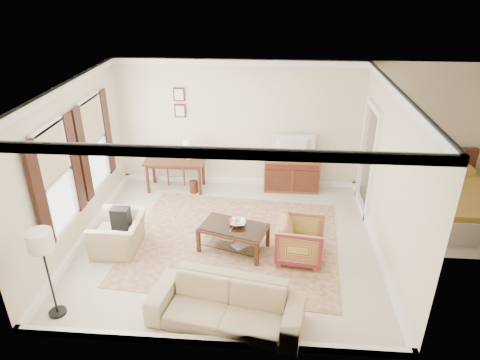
# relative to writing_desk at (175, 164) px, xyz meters

# --- Properties ---
(room_shell) EXTENTS (5.51, 5.01, 2.91)m
(room_shell) POSITION_rel_writing_desk_xyz_m (1.41, -2.06, 1.85)
(room_shell) COLOR beige
(room_shell) RESTS_ON ground
(annex_bedroom) EXTENTS (3.00, 2.70, 2.90)m
(annex_bedroom) POSITION_rel_writing_desk_xyz_m (5.90, -0.91, -0.28)
(annex_bedroom) COLOR beige
(annex_bedroom) RESTS_ON ground
(window_front) EXTENTS (0.12, 1.56, 1.80)m
(window_front) POSITION_rel_writing_desk_xyz_m (-1.29, -2.76, 0.93)
(window_front) COLOR #CCB284
(window_front) RESTS_ON room_shell
(window_rear) EXTENTS (0.12, 1.56, 1.80)m
(window_rear) POSITION_rel_writing_desk_xyz_m (-1.29, -1.16, 0.93)
(window_rear) COLOR #CCB284
(window_rear) RESTS_ON room_shell
(doorway) EXTENTS (0.10, 1.12, 2.25)m
(doorway) POSITION_rel_writing_desk_xyz_m (4.12, -0.56, 0.45)
(doorway) COLOR white
(doorway) RESTS_ON room_shell
(rug) EXTENTS (4.10, 3.60, 0.01)m
(rug) POSITION_rel_writing_desk_xyz_m (1.50, -2.04, -0.62)
(rug) COLOR #5B2F1E
(rug) RESTS_ON room_shell
(writing_desk) EXTENTS (1.34, 0.67, 0.73)m
(writing_desk) POSITION_rel_writing_desk_xyz_m (0.00, 0.00, 0.00)
(writing_desk) COLOR #4C2315
(writing_desk) RESTS_ON room_shell
(desk_chair) EXTENTS (0.48, 0.48, 1.05)m
(desk_chair) POSITION_rel_writing_desk_xyz_m (-0.04, 0.35, -0.10)
(desk_chair) COLOR brown
(desk_chair) RESTS_ON room_shell
(desk_lamp) EXTENTS (0.32, 0.32, 0.50)m
(desk_lamp) POSITION_rel_writing_desk_xyz_m (0.32, 0.00, 0.36)
(desk_lamp) COLOR silver
(desk_lamp) RESTS_ON writing_desk
(framed_prints) EXTENTS (0.25, 0.04, 0.68)m
(framed_prints) POSITION_rel_writing_desk_xyz_m (0.10, 0.41, 1.32)
(framed_prints) COLOR #4C2315
(framed_prints) RESTS_ON room_shell
(sideboard) EXTENTS (1.24, 0.48, 0.76)m
(sideboard) POSITION_rel_writing_desk_xyz_m (2.64, 0.17, -0.24)
(sideboard) COLOR brown
(sideboard) RESTS_ON room_shell
(tv) EXTENTS (0.92, 0.53, 0.12)m
(tv) POSITION_rel_writing_desk_xyz_m (2.64, 0.15, 0.60)
(tv) COLOR black
(tv) RESTS_ON sideboard
(coffee_table) EXTENTS (1.31, 0.99, 0.49)m
(coffee_table) POSITION_rel_writing_desk_xyz_m (1.54, -2.29, -0.24)
(coffee_table) COLOR #4C2315
(coffee_table) RESTS_ON room_shell
(fruit_bowl) EXTENTS (0.42, 0.42, 0.10)m
(fruit_bowl) POSITION_rel_writing_desk_xyz_m (1.60, -2.24, -0.08)
(fruit_bowl) COLOR silver
(fruit_bowl) RESTS_ON coffee_table
(book_a) EXTENTS (0.28, 0.11, 0.38)m
(book_a) POSITION_rel_writing_desk_xyz_m (1.36, -2.14, -0.43)
(book_a) COLOR brown
(book_a) RESTS_ON coffee_table
(book_b) EXTENTS (0.21, 0.22, 0.38)m
(book_b) POSITION_rel_writing_desk_xyz_m (1.61, -2.34, -0.44)
(book_b) COLOR brown
(book_b) RESTS_ON coffee_table
(striped_armchair) EXTENTS (0.84, 0.88, 0.82)m
(striped_armchair) POSITION_rel_writing_desk_xyz_m (2.72, -2.47, -0.21)
(striped_armchair) COLOR maroon
(striped_armchair) RESTS_ON room_shell
(club_armchair) EXTENTS (0.64, 0.98, 0.86)m
(club_armchair) POSITION_rel_writing_desk_xyz_m (-0.52, -2.42, -0.19)
(club_armchair) COLOR tan
(club_armchair) RESTS_ON room_shell
(backpack) EXTENTS (0.22, 0.32, 0.40)m
(backpack) POSITION_rel_writing_desk_xyz_m (-0.47, -2.38, 0.05)
(backpack) COLOR black
(backpack) RESTS_ON club_armchair
(sofa) EXTENTS (2.26, 1.03, 0.85)m
(sofa) POSITION_rel_writing_desk_xyz_m (1.59, -4.09, -0.20)
(sofa) COLOR tan
(sofa) RESTS_ON room_shell
(floor_lamp) EXTENTS (0.35, 0.35, 1.43)m
(floor_lamp) POSITION_rel_writing_desk_xyz_m (-0.92, -4.11, 0.57)
(floor_lamp) COLOR black
(floor_lamp) RESTS_ON room_shell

